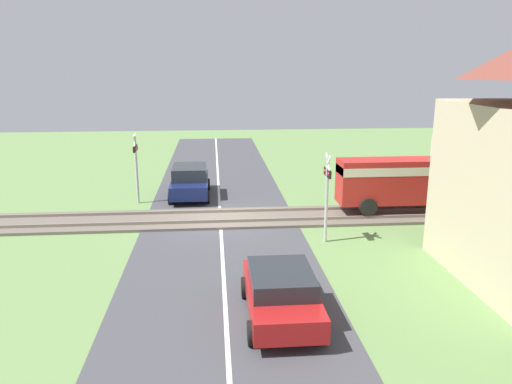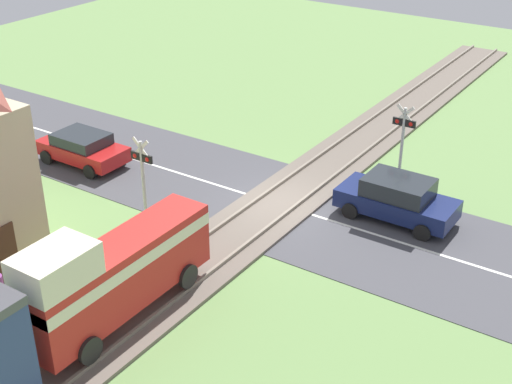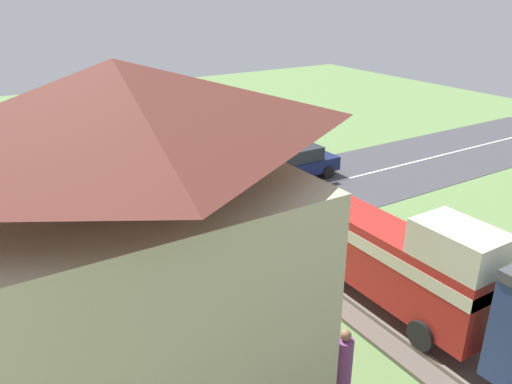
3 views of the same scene
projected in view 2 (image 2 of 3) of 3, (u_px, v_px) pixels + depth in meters
ground_plane at (279, 205)px, 26.37m from camera, size 60.00×60.00×0.00m
road_surface at (279, 205)px, 26.37m from camera, size 48.00×6.40×0.02m
track_bed at (279, 203)px, 26.34m from camera, size 2.80×48.00×0.24m
train at (10, 338)px, 16.70m from camera, size 1.58×13.30×3.18m
car_near_crossing at (397, 198)px, 25.09m from camera, size 4.17×1.96×1.57m
car_far_side at (82, 148)px, 29.22m from camera, size 3.83×1.92×1.33m
crossing_signal_west_approach at (403, 135)px, 26.76m from camera, size 0.90×0.18×3.34m
crossing_signal_east_approach at (143, 171)px, 24.02m from camera, size 0.90×0.18×3.34m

